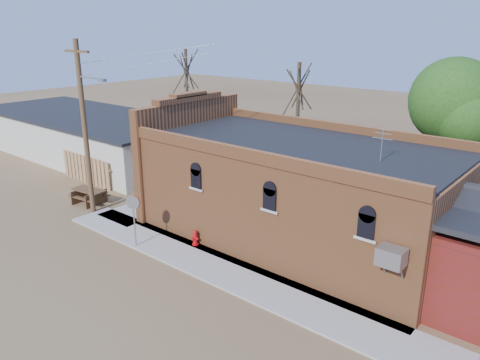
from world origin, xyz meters
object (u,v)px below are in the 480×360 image
Objects in this scene: utility_pole at (85,125)px; trash_barrel at (189,195)px; brick_bar at (291,190)px; picnic_table at (89,194)px; fire_hydrant at (195,238)px; stop_sign at (133,207)px.

utility_pole reaches higher than trash_barrel.
brick_bar is 1.82× the size of utility_pole.
brick_bar reaches higher than picnic_table.
trash_barrel reaches higher than fire_hydrant.
trash_barrel is (-2.30, 5.54, -1.51)m from stop_sign.
fire_hydrant is at bearing -125.60° from brick_bar.
fire_hydrant is at bearing -7.65° from picnic_table.
stop_sign is (-2.00, -1.80, 1.52)m from fire_hydrant.
fire_hydrant is (-2.65, -3.70, -1.91)m from brick_bar.
brick_bar is at bearing 41.39° from stop_sign.
brick_bar is at bearing 23.69° from utility_pole.
utility_pole is at bearing -177.97° from fire_hydrant.
utility_pole is at bearing -32.36° from picnic_table.
fire_hydrant is (7.14, 0.60, -4.34)m from utility_pole.
utility_pole is 3.69× the size of stop_sign.
utility_pole is 4.16× the size of picnic_table.
utility_pole is at bearing -156.31° from brick_bar.
trash_barrel is (-4.30, 3.74, 0.01)m from fire_hydrant.
picnic_table is (-4.20, -3.71, 0.10)m from trash_barrel.
stop_sign is 6.19m from trash_barrel.
utility_pole is at bearing 158.47° from stop_sign.
fire_hydrant is at bearing 33.57° from stop_sign.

